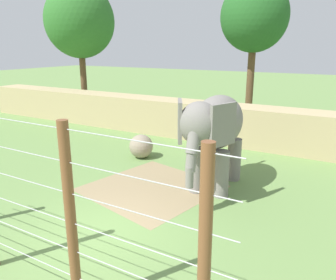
% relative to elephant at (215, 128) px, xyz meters
% --- Properties ---
extents(ground_plane, '(120.00, 120.00, 0.00)m').
position_rel_elephant_xyz_m(ground_plane, '(-1.49, -4.30, -2.22)').
color(ground_plane, '#6B8E4C').
extents(dirt_patch, '(4.84, 4.90, 0.01)m').
position_rel_elephant_xyz_m(dirt_patch, '(-1.91, -1.03, -2.22)').
color(dirt_patch, '#937F5B').
rests_on(dirt_patch, ground).
extents(embankment_wall, '(36.00, 1.80, 1.98)m').
position_rel_elephant_xyz_m(embankment_wall, '(-1.49, 6.02, -1.23)').
color(embankment_wall, tan).
rests_on(embankment_wall, ground).
extents(elephant, '(1.95, 4.53, 3.35)m').
position_rel_elephant_xyz_m(elephant, '(0.00, 0.00, 0.00)').
color(elephant, gray).
rests_on(elephant, ground).
extents(enrichment_ball, '(1.07, 1.07, 1.07)m').
position_rel_elephant_xyz_m(enrichment_ball, '(-4.13, 1.59, -1.68)').
color(enrichment_ball, gray).
rests_on(enrichment_ball, ground).
extents(cable_fence, '(8.97, 0.19, 3.73)m').
position_rel_elephant_xyz_m(cable_fence, '(-1.46, -6.53, -0.35)').
color(cable_fence, brown).
rests_on(cable_fence, ground).
extents(tree_far_left, '(4.00, 4.00, 8.70)m').
position_rel_elephant_xyz_m(tree_far_left, '(-1.86, 10.33, 4.32)').
color(tree_far_left, brown).
rests_on(tree_far_left, ground).
extents(tree_left_of_centre, '(4.83, 4.83, 9.11)m').
position_rel_elephant_xyz_m(tree_left_of_centre, '(-13.51, 8.02, 4.32)').
color(tree_left_of_centre, brown).
rests_on(tree_left_of_centre, ground).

